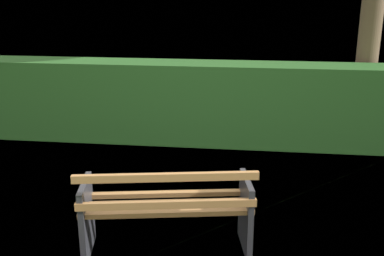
{
  "coord_description": "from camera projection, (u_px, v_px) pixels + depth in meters",
  "views": [
    {
      "loc": [
        0.7,
        -3.66,
        2.3
      ],
      "look_at": [
        0.0,
        1.78,
        0.61
      ],
      "focal_mm": 43.13,
      "sensor_mm": 36.0,
      "label": 1
    }
  ],
  "objects": [
    {
      "name": "ground_plane",
      "position": [
        167.0,
        248.0,
        4.24
      ],
      "size": [
        1400.0,
        1400.0,
        0.0
      ],
      "primitive_type": "plane",
      "color": "#4C6B33"
    },
    {
      "name": "park_bench",
      "position": [
        167.0,
        209.0,
        4.06
      ],
      "size": [
        1.58,
        0.83,
        0.87
      ],
      "color": "#A0703F",
      "rests_on": "ground_plane"
    },
    {
      "name": "hedge_row",
      "position": [
        203.0,
        103.0,
        6.98
      ],
      "size": [
        9.35,
        0.68,
        1.22
      ],
      "primitive_type": "cube",
      "color": "#285B23",
      "rests_on": "ground_plane"
    }
  ]
}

